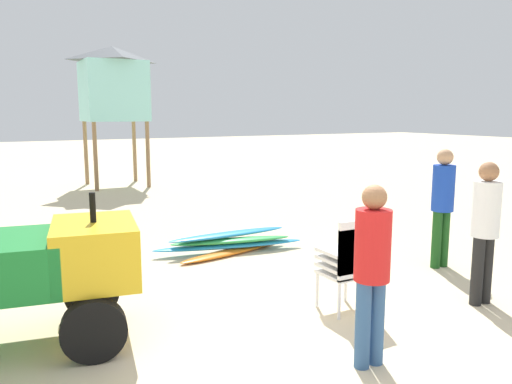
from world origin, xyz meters
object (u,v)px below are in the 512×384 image
lifeguard_near_right (443,200)px  lifeguard_tower (113,84)px  stacked_plastic_chairs (349,258)px  lifeguard_near_center (372,264)px  surfboard_pile (230,243)px  utility_cart (8,270)px  lifeguard_near_left (485,223)px

lifeguard_near_right → lifeguard_tower: 11.24m
stacked_plastic_chairs → lifeguard_near_right: lifeguard_near_right is taller
lifeguard_near_center → stacked_plastic_chairs: bearing=60.5°
surfboard_pile → lifeguard_near_center: size_ratio=1.51×
utility_cart → lifeguard_near_left: 5.23m
surfboard_pile → lifeguard_near_left: bearing=-63.8°
stacked_plastic_chairs → lifeguard_near_center: bearing=-119.5°
surfboard_pile → lifeguard_tower: size_ratio=0.59×
lifeguard_near_left → lifeguard_near_right: 1.46m
lifeguard_tower → lifeguard_near_right: bearing=-78.2°
surfboard_pile → stacked_plastic_chairs: bearing=-87.7°
lifeguard_near_left → lifeguard_tower: size_ratio=0.40×
surfboard_pile → lifeguard_tower: lifeguard_tower is taller
lifeguard_near_right → lifeguard_tower: bearing=101.8°
lifeguard_near_left → lifeguard_near_right: size_ratio=0.98×
surfboard_pile → lifeguard_near_right: (2.42, -2.19, 0.86)m
lifeguard_near_left → lifeguard_near_center: lifeguard_near_left is taller
lifeguard_near_left → surfboard_pile: bearing=116.2°
lifeguard_near_left → lifeguard_tower: bearing=97.3°
utility_cart → lifeguard_tower: size_ratio=0.64×
stacked_plastic_chairs → lifeguard_near_right: 2.45m
surfboard_pile → lifeguard_tower: 9.12m
stacked_plastic_chairs → lifeguard_tower: 11.81m
stacked_plastic_chairs → surfboard_pile: bearing=92.3°
utility_cart → lifeguard_near_right: lifeguard_near_right is taller
utility_cart → surfboard_pile: 3.97m
stacked_plastic_chairs → lifeguard_near_center: 1.26m
utility_cart → stacked_plastic_chairs: 3.55m
lifeguard_tower → utility_cart: bearing=-108.1°
lifeguard_near_right → lifeguard_tower: lifeguard_tower is taller
lifeguard_near_right → surfboard_pile: bearing=137.9°
utility_cart → stacked_plastic_chairs: bearing=-14.0°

